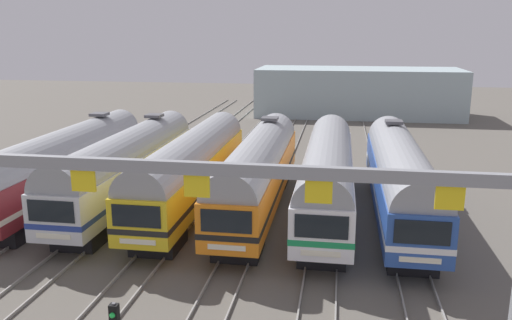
# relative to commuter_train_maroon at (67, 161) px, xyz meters

# --- Properties ---
(ground_plane) EXTENTS (160.00, 160.00, 0.00)m
(ground_plane) POSITION_rel_commuter_train_maroon_xyz_m (10.30, 0.00, -2.69)
(ground_plane) COLOR #5B564F
(track_bed) EXTENTS (22.10, 70.00, 0.15)m
(track_bed) POSITION_rel_commuter_train_maroon_xyz_m (10.30, 17.00, -2.61)
(track_bed) COLOR gray
(track_bed) RESTS_ON ground
(commuter_train_maroon) EXTENTS (2.88, 18.06, 5.05)m
(commuter_train_maroon) POSITION_rel_commuter_train_maroon_xyz_m (0.00, 0.00, 0.00)
(commuter_train_maroon) COLOR maroon
(commuter_train_maroon) RESTS_ON ground
(commuter_train_silver) EXTENTS (2.88, 18.06, 5.05)m
(commuter_train_silver) POSITION_rel_commuter_train_maroon_xyz_m (4.12, 0.00, 0.00)
(commuter_train_silver) COLOR silver
(commuter_train_silver) RESTS_ON ground
(commuter_train_yellow) EXTENTS (2.88, 18.06, 4.77)m
(commuter_train_yellow) POSITION_rel_commuter_train_maroon_xyz_m (8.24, -0.00, -0.00)
(commuter_train_yellow) COLOR gold
(commuter_train_yellow) RESTS_ON ground
(commuter_train_orange) EXTENTS (2.88, 18.06, 5.05)m
(commuter_train_orange) POSITION_rel_commuter_train_maroon_xyz_m (12.36, 0.00, 0.00)
(commuter_train_orange) COLOR orange
(commuter_train_orange) RESTS_ON ground
(commuter_train_white) EXTENTS (2.88, 18.06, 4.77)m
(commuter_train_white) POSITION_rel_commuter_train_maroon_xyz_m (16.48, -0.00, -0.00)
(commuter_train_white) COLOR white
(commuter_train_white) RESTS_ON ground
(commuter_train_blue) EXTENTS (2.88, 18.06, 5.05)m
(commuter_train_blue) POSITION_rel_commuter_train_maroon_xyz_m (20.59, 0.00, 0.00)
(commuter_train_blue) COLOR #284C9E
(commuter_train_blue) RESTS_ON ground
(catenary_gantry) EXTENTS (25.83, 0.44, 6.97)m
(catenary_gantry) POSITION_rel_commuter_train_maroon_xyz_m (10.30, -13.50, 2.66)
(catenary_gantry) COLOR gray
(catenary_gantry) RESTS_ON ground
(maintenance_building) EXTENTS (25.96, 10.00, 6.09)m
(maintenance_building) POSITION_rel_commuter_train_maroon_xyz_m (19.27, 39.84, 0.36)
(maintenance_building) COLOR #9EB2B7
(maintenance_building) RESTS_ON ground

